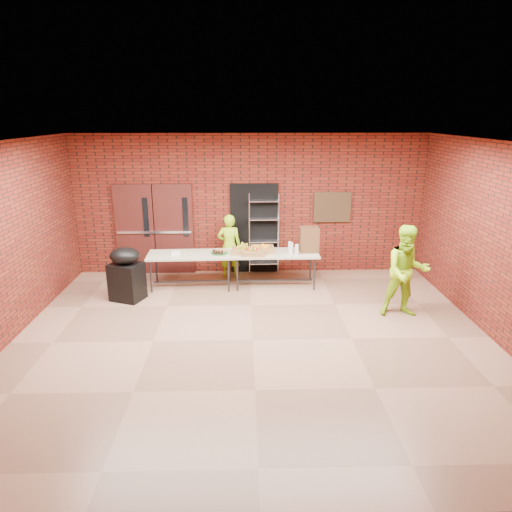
% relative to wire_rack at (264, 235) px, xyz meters
% --- Properties ---
extents(room, '(8.08, 7.08, 3.28)m').
position_rel_wire_rack_xyz_m(room, '(-0.32, -3.32, 0.66)').
color(room, brown).
rests_on(room, ground).
extents(double_doors, '(1.78, 0.12, 2.10)m').
position_rel_wire_rack_xyz_m(double_doors, '(-2.52, 0.12, 0.11)').
color(double_doors, '#421313').
rests_on(double_doors, room).
extents(dark_doorway, '(1.10, 0.06, 2.10)m').
position_rel_wire_rack_xyz_m(dark_doorway, '(-0.22, 0.14, 0.11)').
color(dark_doorway, black).
rests_on(dark_doorway, room).
extents(bronze_plaque, '(0.85, 0.04, 0.70)m').
position_rel_wire_rack_xyz_m(bronze_plaque, '(1.58, 0.13, 0.61)').
color(bronze_plaque, '#3D2918').
rests_on(bronze_plaque, room).
extents(wire_rack, '(0.70, 0.25, 1.88)m').
position_rel_wire_rack_xyz_m(wire_rack, '(0.00, 0.00, 0.00)').
color(wire_rack, silver).
rests_on(wire_rack, room).
extents(table_left, '(1.85, 0.82, 0.75)m').
position_rel_wire_rack_xyz_m(table_left, '(-1.60, -0.84, -0.25)').
color(table_left, tan).
rests_on(table_left, room).
extents(table_right, '(1.84, 0.77, 0.76)m').
position_rel_wire_rack_xyz_m(table_right, '(0.21, -0.80, -0.25)').
color(table_right, tan).
rests_on(table_right, room).
extents(basket_bananas, '(0.42, 0.32, 0.13)m').
position_rel_wire_rack_xyz_m(basket_bananas, '(-0.51, -0.85, -0.13)').
color(basket_bananas, '#9E6E3F').
rests_on(basket_bananas, table_right).
extents(basket_oranges, '(0.49, 0.38, 0.15)m').
position_rel_wire_rack_xyz_m(basket_oranges, '(-0.07, -0.76, -0.12)').
color(basket_oranges, '#9E6E3F').
rests_on(basket_oranges, table_right).
extents(basket_apples, '(0.47, 0.37, 0.15)m').
position_rel_wire_rack_xyz_m(basket_apples, '(-0.27, -0.97, -0.12)').
color(basket_apples, '#9E6E3F').
rests_on(basket_apples, table_right).
extents(muffin_tray, '(0.35, 0.35, 0.09)m').
position_rel_wire_rack_xyz_m(muffin_tray, '(-0.99, -0.83, -0.15)').
color(muffin_tray, '#155021').
rests_on(muffin_tray, table_left).
extents(napkin_box, '(0.20, 0.13, 0.07)m').
position_rel_wire_rack_xyz_m(napkin_box, '(-1.90, -0.88, -0.16)').
color(napkin_box, white).
rests_on(napkin_box, table_left).
extents(coffee_dispenser, '(0.40, 0.36, 0.53)m').
position_rel_wire_rack_xyz_m(coffee_dispenser, '(0.94, -0.72, 0.08)').
color(coffee_dispenser, '#50351B').
rests_on(coffee_dispenser, table_right).
extents(cup_stack_front, '(0.08, 0.08, 0.23)m').
position_rel_wire_rack_xyz_m(cup_stack_front, '(0.55, -0.90, -0.07)').
color(cup_stack_front, white).
rests_on(cup_stack_front, table_right).
extents(cup_stack_mid, '(0.08, 0.08, 0.23)m').
position_rel_wire_rack_xyz_m(cup_stack_mid, '(0.65, -0.99, -0.07)').
color(cup_stack_mid, white).
rests_on(cup_stack_mid, table_right).
extents(cup_stack_back, '(0.07, 0.07, 0.22)m').
position_rel_wire_rack_xyz_m(cup_stack_back, '(0.53, -0.75, -0.08)').
color(cup_stack_back, white).
rests_on(cup_stack_back, table_right).
extents(covered_grill, '(0.74, 0.68, 1.09)m').
position_rel_wire_rack_xyz_m(covered_grill, '(-2.82, -1.50, -0.40)').
color(covered_grill, black).
rests_on(covered_grill, room).
extents(volunteer_woman, '(0.54, 0.36, 1.47)m').
position_rel_wire_rack_xyz_m(volunteer_woman, '(-0.79, -0.22, -0.20)').
color(volunteer_woman, '#99D617').
rests_on(volunteer_woman, room).
extents(volunteer_man, '(0.86, 0.68, 1.72)m').
position_rel_wire_rack_xyz_m(volunteer_man, '(2.50, -2.40, -0.08)').
color(volunteer_man, '#99D617').
rests_on(volunteer_man, room).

